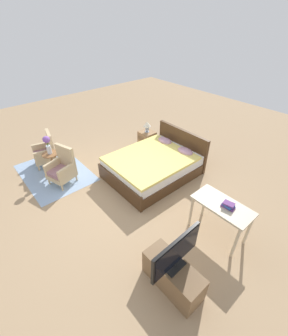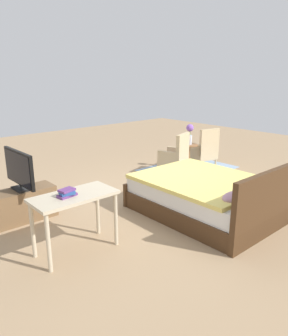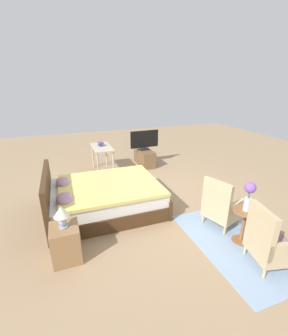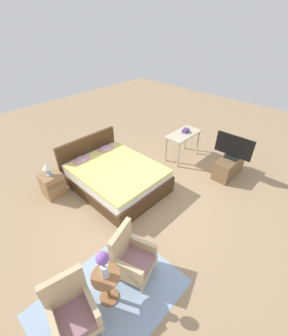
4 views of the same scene
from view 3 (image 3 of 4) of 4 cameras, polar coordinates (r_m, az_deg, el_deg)
The scene contains 13 objects.
ground_plane at distance 5.12m, azimuth 0.55°, elevation -7.86°, with size 16.00×16.00×0.00m, color #A38460.
floor_rug at distance 4.23m, azimuth 23.42°, elevation -16.60°, with size 2.10×1.50×0.01m.
bed at distance 4.64m, azimuth -10.29°, elevation -7.32°, with size 1.68×2.20×0.96m.
armchair_by_window_left at distance 3.71m, azimuth 29.18°, elevation -16.17°, with size 0.65×0.65×0.92m.
armchair_by_window_right at distance 4.31m, azimuth 18.94°, elevation -9.25°, with size 0.68×0.68×0.92m.
side_table at distance 4.02m, azimuth 24.04°, elevation -12.46°, with size 0.40×0.40×0.59m.
flower_vase at distance 3.78m, azimuth 25.16°, elevation -5.89°, with size 0.17×0.17×0.48m.
nightstand at distance 3.63m, azimuth -19.22°, elevation -17.52°, with size 0.44×0.41×0.55m.
table_lamp at distance 3.36m, azimuth -20.22°, elevation -10.91°, with size 0.22×0.22×0.33m.
tv_stand at distance 7.14m, azimuth 0.12°, elevation 2.76°, with size 0.96×0.40×0.50m.
tv_flatscreen at distance 6.99m, azimuth 0.12°, elevation 7.16°, with size 0.21×0.90×0.60m.
vanity_desk at distance 6.56m, azimuth -10.61°, elevation 4.40°, with size 1.04×0.52×0.76m.
book_stack at distance 6.61m, azimuth -10.89°, elevation 5.95°, with size 0.24×0.17×0.10m.
Camera 3 is at (-4.20, 1.62, 2.45)m, focal length 24.00 mm.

